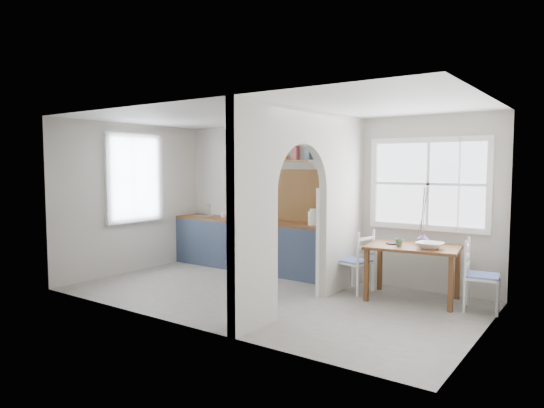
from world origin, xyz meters
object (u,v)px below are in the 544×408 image
Objects in this scene: chair_left at (355,261)px; kettle at (313,217)px; chair_right at (482,276)px; dining_table at (412,273)px; vase at (423,239)px.

kettle is at bearing -97.55° from chair_left.
chair_left reaches higher than chair_right.
chair_right is at bearing 102.52° from chair_left.
chair_left is 1.76m from chair_right.
kettle is (-1.74, 0.25, 0.65)m from dining_table.
chair_left is 3.43× the size of kettle.
chair_left is at bearing -168.91° from vase.
dining_table is 6.96× the size of vase.
vase is at bearing 111.57° from chair_left.
kettle reaches higher than chair_left.
vase is at bearing 50.45° from dining_table.
dining_table is at bearing -2.77° from kettle.
kettle is at bearing 176.77° from vase.
vase is at bearing 2.07° from kettle.
dining_table is 0.50m from vase.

